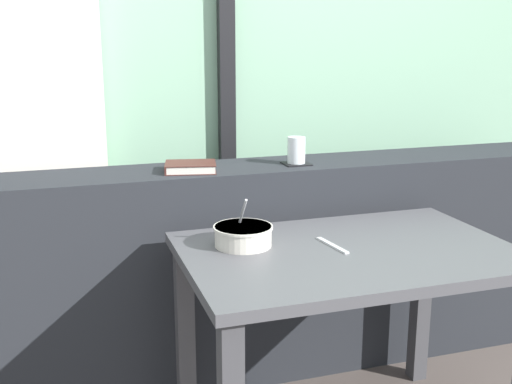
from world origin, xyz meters
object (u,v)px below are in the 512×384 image
(closed_book, at_px, (190,167))
(fork_utensil, at_px, (332,245))
(juice_glass, at_px, (296,151))
(soup_bowl, at_px, (243,236))
(coaster_square, at_px, (296,164))
(breakfast_table, at_px, (348,282))

(closed_book, distance_m, fork_utensil, 0.64)
(juice_glass, bearing_deg, closed_book, -179.49)
(closed_book, relative_size, soup_bowl, 1.11)
(coaster_square, height_order, juice_glass, juice_glass)
(closed_book, xyz_separation_m, fork_utensil, (0.35, -0.50, -0.18))
(soup_bowl, distance_m, fork_utensil, 0.29)
(coaster_square, bearing_deg, soup_bowl, -129.72)
(breakfast_table, relative_size, fork_utensil, 6.18)
(closed_book, bearing_deg, breakfast_table, -53.91)
(soup_bowl, relative_size, fork_utensil, 1.13)
(breakfast_table, height_order, coaster_square, coaster_square)
(juice_glass, relative_size, fork_utensil, 0.61)
(breakfast_table, relative_size, juice_glass, 10.17)
(breakfast_table, bearing_deg, juice_glass, 86.75)
(fork_utensil, bearing_deg, closed_book, 117.27)
(juice_glass, relative_size, soup_bowl, 0.54)
(juice_glass, bearing_deg, coaster_square, 0.00)
(coaster_square, bearing_deg, fork_utensil, -98.00)
(juice_glass, relative_size, closed_book, 0.49)
(breakfast_table, height_order, soup_bowl, soup_bowl)
(breakfast_table, height_order, fork_utensil, fork_utensil)
(soup_bowl, bearing_deg, closed_book, 101.35)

